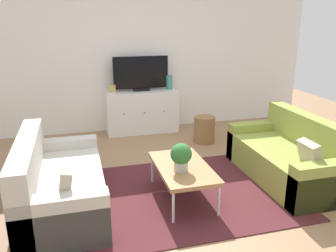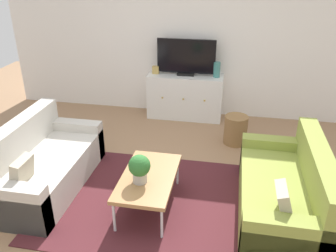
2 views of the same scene
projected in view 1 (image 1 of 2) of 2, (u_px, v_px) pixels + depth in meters
ground_plane at (181, 188)px, 4.19m from camera, size 10.00×10.00×0.00m
wall_back at (139, 54)px, 6.13m from camera, size 6.40×0.12×2.70m
area_rug at (185, 193)px, 4.05m from camera, size 2.50×1.90×0.01m
couch_left_side at (55, 186)px, 3.65m from camera, size 0.84×1.67×0.80m
couch_right_side at (291, 158)px, 4.38m from camera, size 0.84×1.67×0.80m
coffee_table at (183, 168)px, 3.84m from camera, size 0.57×1.01×0.40m
potted_plant at (181, 156)px, 3.66m from camera, size 0.23×0.23×0.31m
tv_console at (142, 111)px, 6.16m from camera, size 1.26×0.47×0.75m
flat_screen_tv at (141, 74)px, 5.98m from camera, size 0.96×0.16×0.60m
glass_vase at (169, 82)px, 6.14m from camera, size 0.11×0.11×0.25m
mantel_clock at (112, 89)px, 5.90m from camera, size 0.11×0.07×0.13m
wicker_basket at (204, 129)px, 5.67m from camera, size 0.34×0.34×0.43m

